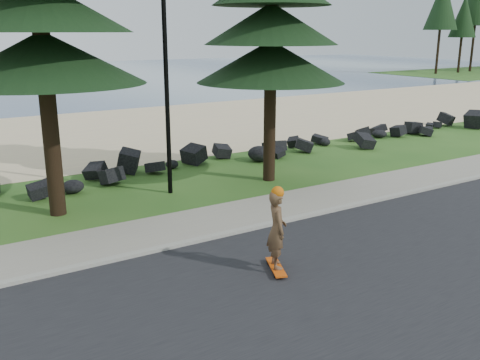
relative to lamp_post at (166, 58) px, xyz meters
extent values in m
plane|color=#234E18|center=(0.00, -3.20, -4.13)|extent=(160.00, 160.00, 0.00)
cube|color=black|center=(0.00, -7.70, -4.12)|extent=(160.00, 7.00, 0.02)
cube|color=gray|center=(0.00, -4.10, -4.08)|extent=(160.00, 0.20, 0.10)
cube|color=gray|center=(0.00, -3.00, -4.09)|extent=(160.00, 2.00, 0.08)
cube|color=beige|center=(0.00, 11.30, -4.13)|extent=(160.00, 15.00, 0.01)
cylinder|color=black|center=(0.00, 0.00, -0.13)|extent=(0.14, 0.14, 8.00)
cube|color=#CD4A0C|center=(-0.53, -6.41, -4.04)|extent=(0.60, 1.01, 0.03)
imported|color=brown|center=(-0.53, -6.41, -3.19)|extent=(0.60, 0.71, 1.66)
sphere|color=#C55B0A|center=(-0.53, -6.41, -2.40)|extent=(0.27, 0.27, 0.27)
camera|label=1|loc=(-6.69, -14.78, 0.75)|focal=40.00mm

